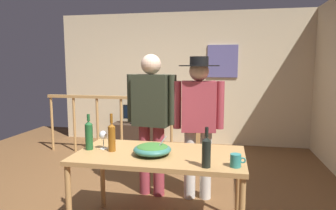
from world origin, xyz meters
The scene contains 15 objects.
ground_plane centered at (0.00, 0.00, 0.00)m, with size 7.26×7.26×0.00m, color brown.
back_wall centered at (0.00, 2.79, 1.26)m, with size 4.88×0.10×2.52m, color beige.
framed_picture centered at (0.78, 2.73, 1.60)m, with size 0.56×0.03×0.60m, color slate.
stair_railing centered at (-0.46, 1.76, 0.64)m, with size 2.71×0.10×1.06m.
tv_console centered at (-0.84, 2.44, 0.20)m, with size 0.90×0.40×0.40m, color #38281E.
flat_screen_tv centered at (-0.84, 2.41, 0.62)m, with size 0.47×0.12×0.37m.
serving_table centered at (0.30, -0.49, 0.68)m, with size 1.51×0.79×0.75m.
salad_bowl centered at (0.25, -0.55, 0.80)m, with size 0.34×0.34×0.18m.
wine_glass centered at (-0.25, -0.46, 0.87)m, with size 0.07×0.07×0.18m.
wine_bottle_green centered at (-0.38, -0.50, 0.89)m, with size 0.07×0.07×0.34m.
wine_bottle_dark centered at (0.73, -0.78, 0.87)m, with size 0.07×0.07×0.32m.
wine_bottle_amber centered at (-0.15, -0.51, 0.88)m, with size 0.07×0.07×0.35m.
mug_teal centered at (0.96, -0.73, 0.80)m, with size 0.12×0.09×0.10m.
person_standing_left centered at (0.03, 0.28, 0.98)m, with size 0.60×0.27×1.65m.
person_standing_right centered at (0.57, 0.28, 0.97)m, with size 0.56×0.45×1.62m.
Camera 1 is at (0.88, -3.05, 1.54)m, focal length 32.26 mm.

